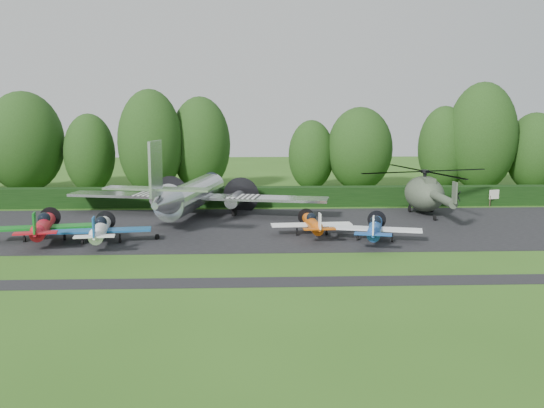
{
  "coord_description": "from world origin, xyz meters",
  "views": [
    {
      "loc": [
        2.61,
        -40.49,
        10.41
      ],
      "look_at": [
        4.52,
        7.3,
        2.5
      ],
      "focal_mm": 40.0,
      "sensor_mm": 36.0,
      "label": 1
    }
  ],
  "objects_px": {
    "light_plane_red": "(43,226)",
    "light_plane_orange": "(312,224)",
    "light_plane_blue": "(375,228)",
    "helicopter": "(425,191)",
    "light_plane_white": "(100,229)",
    "transport_plane": "(192,195)",
    "sign_board": "(502,195)"
  },
  "relations": [
    {
      "from": "light_plane_red",
      "to": "helicopter",
      "type": "bearing_deg",
      "value": 28.6
    },
    {
      "from": "light_plane_red",
      "to": "sign_board",
      "type": "xyz_separation_m",
      "value": [
        41.78,
        15.14,
        -0.1
      ]
    },
    {
      "from": "light_plane_red",
      "to": "light_plane_blue",
      "type": "bearing_deg",
      "value": 8.07
    },
    {
      "from": "light_plane_white",
      "to": "sign_board",
      "type": "distance_m",
      "value": 40.61
    },
    {
      "from": "light_plane_orange",
      "to": "light_plane_blue",
      "type": "bearing_deg",
      "value": -23.43
    },
    {
      "from": "light_plane_white",
      "to": "helicopter",
      "type": "height_order",
      "value": "helicopter"
    },
    {
      "from": "light_plane_red",
      "to": "light_plane_white",
      "type": "distance_m",
      "value": 4.66
    },
    {
      "from": "transport_plane",
      "to": "helicopter",
      "type": "distance_m",
      "value": 21.93
    },
    {
      "from": "transport_plane",
      "to": "light_plane_orange",
      "type": "distance_m",
      "value": 13.08
    },
    {
      "from": "light_plane_blue",
      "to": "sign_board",
      "type": "height_order",
      "value": "light_plane_blue"
    },
    {
      "from": "light_plane_red",
      "to": "light_plane_blue",
      "type": "distance_m",
      "value": 25.19
    },
    {
      "from": "transport_plane",
      "to": "light_plane_blue",
      "type": "bearing_deg",
      "value": -47.15
    },
    {
      "from": "transport_plane",
      "to": "light_plane_orange",
      "type": "relative_size",
      "value": 3.66
    },
    {
      "from": "light_plane_blue",
      "to": "sign_board",
      "type": "relative_size",
      "value": 2.43
    },
    {
      "from": "transport_plane",
      "to": "helicopter",
      "type": "bearing_deg",
      "value": -8.65
    },
    {
      "from": "light_plane_white",
      "to": "light_plane_blue",
      "type": "bearing_deg",
      "value": 7.12
    },
    {
      "from": "light_plane_orange",
      "to": "light_plane_red",
      "type": "bearing_deg",
      "value": -172.78
    },
    {
      "from": "light_plane_blue",
      "to": "helicopter",
      "type": "distance_m",
      "value": 13.73
    },
    {
      "from": "light_plane_blue",
      "to": "sign_board",
      "type": "xyz_separation_m",
      "value": [
        16.6,
        16.16,
        0.03
      ]
    },
    {
      "from": "light_plane_white",
      "to": "sign_board",
      "type": "bearing_deg",
      "value": 30.54
    },
    {
      "from": "sign_board",
      "to": "light_plane_white",
      "type": "bearing_deg",
      "value": -139.87
    },
    {
      "from": "transport_plane",
      "to": "light_plane_white",
      "type": "relative_size",
      "value": 3.2
    },
    {
      "from": "light_plane_red",
      "to": "helicopter",
      "type": "relative_size",
      "value": 0.54
    },
    {
      "from": "light_plane_orange",
      "to": "light_plane_blue",
      "type": "distance_m",
      "value": 5.07
    },
    {
      "from": "light_plane_red",
      "to": "sign_board",
      "type": "height_order",
      "value": "light_plane_red"
    },
    {
      "from": "light_plane_red",
      "to": "helicopter",
      "type": "height_order",
      "value": "helicopter"
    },
    {
      "from": "light_plane_white",
      "to": "sign_board",
      "type": "height_order",
      "value": "light_plane_white"
    },
    {
      "from": "light_plane_orange",
      "to": "sign_board",
      "type": "height_order",
      "value": "light_plane_orange"
    },
    {
      "from": "light_plane_red",
      "to": "light_plane_orange",
      "type": "height_order",
      "value": "light_plane_red"
    },
    {
      "from": "light_plane_white",
      "to": "light_plane_blue",
      "type": "relative_size",
      "value": 1.05
    },
    {
      "from": "transport_plane",
      "to": "light_plane_blue",
      "type": "xyz_separation_m",
      "value": [
        14.73,
        -10.4,
        -1.09
      ]
    },
    {
      "from": "transport_plane",
      "to": "sign_board",
      "type": "height_order",
      "value": "transport_plane"
    }
  ]
}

